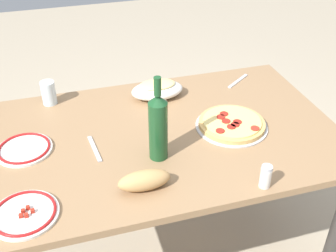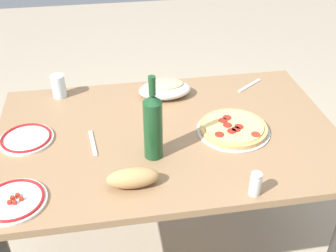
% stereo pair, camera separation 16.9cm
% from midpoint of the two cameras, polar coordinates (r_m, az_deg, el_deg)
% --- Properties ---
extents(ground_plane, '(8.00, 8.00, 0.00)m').
position_cam_midpoint_polar(ground_plane, '(2.21, -2.28, -16.73)').
color(ground_plane, tan).
rests_on(ground_plane, ground).
extents(dining_table, '(1.39, 0.89, 0.74)m').
position_cam_midpoint_polar(dining_table, '(1.77, -2.73, -3.97)').
color(dining_table, '#93704C').
rests_on(dining_table, ground).
extents(pepperoni_pizza, '(0.30, 0.30, 0.03)m').
position_cam_midpoint_polar(pepperoni_pizza, '(1.73, 5.94, 0.19)').
color(pepperoni_pizza, '#B7B7BC').
rests_on(pepperoni_pizza, dining_table).
extents(baked_pasta_dish, '(0.24, 0.15, 0.08)m').
position_cam_midpoint_polar(baked_pasta_dish, '(1.93, -3.99, 4.97)').
color(baked_pasta_dish, white).
rests_on(baked_pasta_dish, dining_table).
extents(wine_bottle, '(0.07, 0.07, 0.33)m').
position_cam_midpoint_polar(wine_bottle, '(1.50, -4.58, -0.11)').
color(wine_bottle, '#194723').
rests_on(wine_bottle, dining_table).
extents(water_glass, '(0.06, 0.06, 0.11)m').
position_cam_midpoint_polar(water_glass, '(1.96, -18.36, 4.23)').
color(water_glass, silver).
rests_on(water_glass, dining_table).
extents(side_plate_near, '(0.22, 0.22, 0.02)m').
position_cam_midpoint_polar(side_plate_near, '(1.45, -22.22, -11.14)').
color(side_plate_near, white).
rests_on(side_plate_near, dining_table).
extents(side_plate_far, '(0.21, 0.21, 0.02)m').
position_cam_midpoint_polar(side_plate_far, '(1.72, -21.71, -3.01)').
color(side_plate_far, white).
rests_on(side_plate_far, dining_table).
extents(bread_loaf, '(0.18, 0.08, 0.07)m').
position_cam_midpoint_polar(bread_loaf, '(1.43, -6.65, -7.49)').
color(bread_loaf, tan).
rests_on(bread_loaf, dining_table).
extents(spice_shaker, '(0.04, 0.04, 0.09)m').
position_cam_midpoint_polar(spice_shaker, '(1.44, 9.92, -6.92)').
color(spice_shaker, silver).
rests_on(spice_shaker, dining_table).
extents(fork_left, '(0.03, 0.17, 0.00)m').
position_cam_midpoint_polar(fork_left, '(1.65, -12.89, -3.14)').
color(fork_left, '#B7B7BC').
rests_on(fork_left, dining_table).
extents(fork_right, '(0.15, 0.11, 0.00)m').
position_cam_midpoint_polar(fork_right, '(2.09, 7.24, 6.04)').
color(fork_right, '#B7B7BC').
rests_on(fork_right, dining_table).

